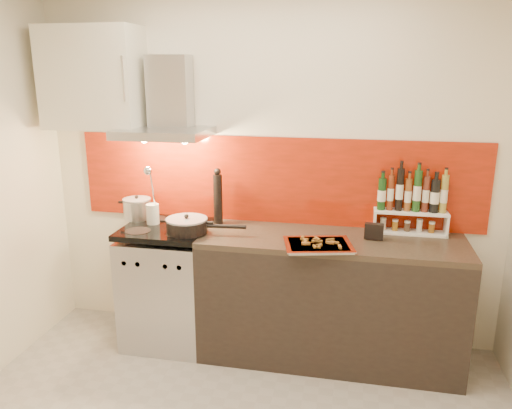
% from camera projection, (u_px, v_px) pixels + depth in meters
% --- Properties ---
extents(back_wall, '(3.40, 0.02, 2.60)m').
position_uv_depth(back_wall, '(268.00, 169.00, 3.67)').
color(back_wall, silver).
rests_on(back_wall, ground).
extents(backsplash, '(3.00, 0.02, 0.64)m').
position_uv_depth(backsplash, '(274.00, 180.00, 3.67)').
color(backsplash, maroon).
rests_on(backsplash, back_wall).
extents(range_stove, '(0.60, 0.60, 0.91)m').
position_uv_depth(range_stove, '(169.00, 285.00, 3.75)').
color(range_stove, '#B7B7BA').
rests_on(range_stove, ground).
extents(counter, '(1.80, 0.60, 0.90)m').
position_uv_depth(counter, '(330.00, 298.00, 3.52)').
color(counter, black).
rests_on(counter, ground).
extents(range_hood, '(0.62, 0.50, 0.61)m').
position_uv_depth(range_hood, '(168.00, 108.00, 3.54)').
color(range_hood, '#B7B7BA').
rests_on(range_hood, back_wall).
extents(upper_cabinet, '(0.70, 0.35, 0.72)m').
position_uv_depth(upper_cabinet, '(93.00, 78.00, 3.58)').
color(upper_cabinet, silver).
rests_on(upper_cabinet, back_wall).
extents(stock_pot, '(0.21, 0.21, 0.18)m').
position_uv_depth(stock_pot, '(137.00, 208.00, 3.79)').
color(stock_pot, '#B7B7BA').
rests_on(stock_pot, range_stove).
extents(saute_pan, '(0.56, 0.29, 0.13)m').
position_uv_depth(saute_pan, '(188.00, 225.00, 3.47)').
color(saute_pan, black).
rests_on(saute_pan, range_stove).
extents(utensil_jar, '(0.09, 0.14, 0.45)m').
position_uv_depth(utensil_jar, '(152.00, 208.00, 3.64)').
color(utensil_jar, silver).
rests_on(utensil_jar, range_stove).
extents(pepper_mill, '(0.07, 0.07, 0.42)m').
position_uv_depth(pepper_mill, '(218.00, 197.00, 3.66)').
color(pepper_mill, black).
rests_on(pepper_mill, counter).
extents(step_shelf, '(0.50, 0.14, 0.46)m').
position_uv_depth(step_shelf, '(412.00, 205.00, 3.44)').
color(step_shelf, white).
rests_on(step_shelf, counter).
extents(caddy_box, '(0.13, 0.07, 0.11)m').
position_uv_depth(caddy_box, '(374.00, 231.00, 3.35)').
color(caddy_box, black).
rests_on(caddy_box, counter).
extents(baking_tray, '(0.50, 0.42, 0.03)m').
position_uv_depth(baking_tray, '(318.00, 245.00, 3.22)').
color(baking_tray, silver).
rests_on(baking_tray, counter).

